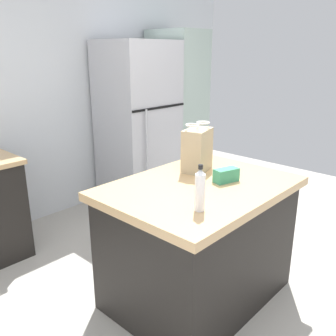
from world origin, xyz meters
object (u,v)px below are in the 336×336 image
at_px(shopping_bag, 197,150).
at_px(bottle, 200,190).
at_px(kitchen_island, 198,241).
at_px(refrigerator, 138,124).
at_px(tall_cabinet, 177,111).
at_px(small_box, 226,175).

height_order(shopping_bag, bottle, shopping_bag).
height_order(kitchen_island, bottle, bottle).
xyz_separation_m(refrigerator, tall_cabinet, (0.69, 0.00, 0.07)).
distance_m(refrigerator, small_box, 2.01).
height_order(tall_cabinet, small_box, tall_cabinet).
distance_m(shopping_bag, small_box, 0.33).
relative_size(kitchen_island, tall_cabinet, 0.65).
xyz_separation_m(tall_cabinet, shopping_bag, (-1.49, -1.51, 0.05)).
relative_size(refrigerator, tall_cabinet, 0.93).
bearing_deg(small_box, kitchen_island, 148.41).
height_order(shopping_bag, small_box, shopping_bag).
height_order(kitchen_island, tall_cabinet, tall_cabinet).
bearing_deg(tall_cabinet, shopping_bag, -134.57).
bearing_deg(kitchen_island, shopping_bag, 43.02).
distance_m(kitchen_island, refrigerator, 2.06).
bearing_deg(shopping_bag, kitchen_island, -136.98).
height_order(tall_cabinet, shopping_bag, tall_cabinet).
height_order(refrigerator, small_box, refrigerator).
distance_m(tall_cabinet, small_box, 2.39).
distance_m(kitchen_island, shopping_bag, 0.68).
bearing_deg(kitchen_island, bottle, -142.57).
bearing_deg(tall_cabinet, bottle, -136.03).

